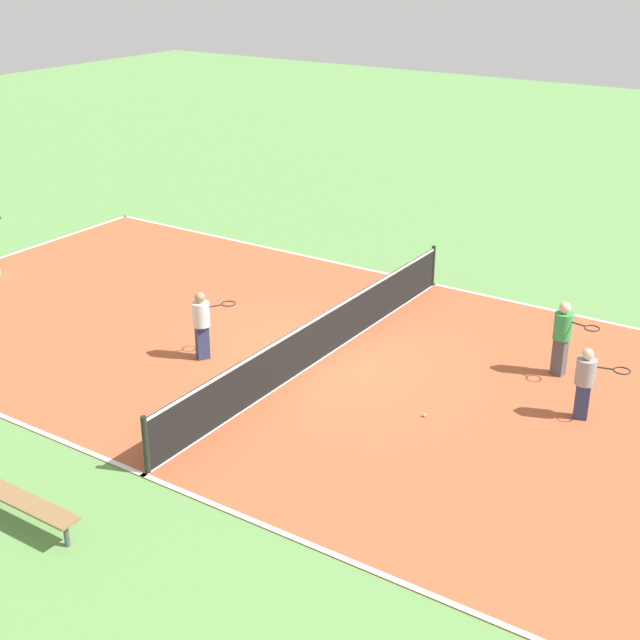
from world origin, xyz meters
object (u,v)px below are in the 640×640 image
bench (26,504)px  player_baseline_gray (586,380)px  tennis_net (320,336)px  tennis_ball_right_alley (255,382)px  tennis_ball_midcourt (424,415)px  player_far_green (563,334)px  player_far_white (202,321)px

bench → player_baseline_gray: player_baseline_gray is taller
tennis_net → tennis_ball_right_alley: 1.76m
player_baseline_gray → tennis_net: bearing=173.1°
tennis_net → tennis_ball_midcourt: (0.97, 2.93, -0.49)m
tennis_ball_midcourt → bench: bearing=-29.0°
bench → tennis_ball_right_alley: bench is taller
player_far_green → player_baseline_gray: (1.48, 0.95, -0.11)m
bench → tennis_ball_right_alley: 5.51m
player_far_white → tennis_ball_midcourt: size_ratio=21.48×
bench → player_far_green: bearing=62.2°
tennis_net → bench: 7.15m
player_baseline_gray → player_far_white: bearing=-178.8°
tennis_net → player_far_green: bearing=115.2°
tennis_net → player_far_white: 2.44m
tennis_net → player_baseline_gray: 5.35m
bench → player_baseline_gray: bearing=53.0°
tennis_ball_midcourt → player_far_white: bearing=-86.3°
player_far_green → player_baseline_gray: 1.76m
tennis_net → player_far_white: bearing=-57.8°
bench → player_far_white: player_far_white is taller
player_far_green → tennis_ball_right_alley: (3.68, -4.81, -0.84)m
tennis_ball_right_alley → tennis_ball_midcourt: bearing=101.0°
tennis_ball_right_alley → player_baseline_gray: bearing=110.9°
bench → tennis_ball_midcourt: bench is taller
player_far_green → tennis_ball_right_alley: 6.11m
player_baseline_gray → tennis_ball_midcourt: bearing=-160.1°
player_far_green → tennis_net: bearing=-144.5°
bench → player_far_green: 10.39m
player_baseline_gray → tennis_ball_right_alley: bearing=-172.1°
player_baseline_gray → tennis_ball_midcourt: player_baseline_gray is taller
tennis_net → tennis_ball_midcourt: tennis_net is taller
tennis_net → player_far_green: (-2.05, 4.36, 0.35)m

